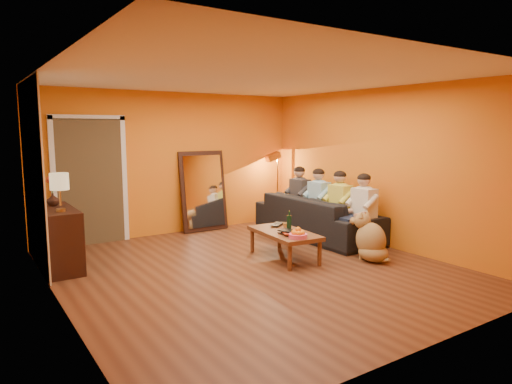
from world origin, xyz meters
TOP-DOWN VIEW (x-y plane):
  - room_shell at (0.00, 0.37)m, footprint 5.00×5.50m
  - white_accent at (-2.48, 1.75)m, footprint 0.02×1.90m
  - doorway_recess at (-1.50, 2.83)m, footprint 1.06×0.30m
  - door_jamb_left at (-2.07, 2.71)m, footprint 0.08×0.06m
  - door_jamb_right at (-0.93, 2.71)m, footprint 0.08×0.06m
  - door_header at (-1.50, 2.71)m, footprint 1.22×0.06m
  - mirror_frame at (0.55, 2.63)m, footprint 0.92×0.27m
  - mirror_glass at (0.55, 2.59)m, footprint 0.78×0.21m
  - sideboard at (-2.24, 1.55)m, footprint 0.44×1.18m
  - table_lamp at (-2.24, 1.25)m, footprint 0.24×0.24m
  - sofa at (2.00, 1.01)m, footprint 2.52×0.99m
  - coffee_table at (0.66, 0.21)m, footprint 0.73×1.27m
  - floor_lamp at (2.10, 2.35)m, footprint 0.33×0.28m
  - dog at (1.67, -0.58)m, footprint 0.53×0.69m
  - person_far_left at (2.13, 0.01)m, footprint 0.70×0.44m
  - person_mid_left at (2.13, 0.56)m, footprint 0.70×0.44m
  - person_mid_right at (2.13, 1.11)m, footprint 0.70×0.44m
  - person_far_right at (2.13, 1.66)m, footprint 0.70×0.44m
  - fruit_bowl at (0.56, -0.24)m, footprint 0.26×0.26m
  - wine_bottle at (0.71, 0.16)m, footprint 0.07×0.07m
  - tumbler at (0.78, 0.33)m, footprint 0.10×0.10m
  - laptop at (0.84, 0.56)m, footprint 0.43×0.40m
  - book_lower at (0.48, 0.01)m, footprint 0.19×0.25m
  - book_mid at (0.49, 0.02)m, footprint 0.29×0.33m
  - book_upper at (0.48, -0.00)m, footprint 0.22×0.26m
  - vase at (-2.24, 1.80)m, footprint 0.17×0.17m
  - flowers at (-2.24, 1.80)m, footprint 0.17×0.17m

SIDE VIEW (x-z plane):
  - coffee_table at x=0.66m, z-range 0.00..0.42m
  - dog at x=1.67m, z-range 0.00..0.73m
  - sofa at x=2.00m, z-range 0.00..0.74m
  - sideboard at x=-2.24m, z-range 0.00..0.85m
  - book_lower at x=0.48m, z-range 0.42..0.44m
  - laptop at x=0.84m, z-range 0.42..0.45m
  - book_mid at x=0.49m, z-range 0.44..0.46m
  - tumbler at x=0.78m, z-range 0.42..0.51m
  - book_upper at x=0.48m, z-range 0.46..0.49m
  - fruit_bowl at x=0.56m, z-range 0.42..0.58m
  - wine_bottle at x=0.71m, z-range 0.42..0.73m
  - person_far_left at x=2.13m, z-range 0.00..1.22m
  - person_mid_left at x=2.13m, z-range 0.00..1.22m
  - person_mid_right at x=2.13m, z-range 0.00..1.22m
  - person_far_right at x=2.13m, z-range 0.00..1.22m
  - floor_lamp at x=2.10m, z-range 0.00..1.44m
  - mirror_frame at x=0.55m, z-range 0.00..1.52m
  - mirror_glass at x=0.55m, z-range 0.09..1.43m
  - vase at x=-2.24m, z-range 0.85..1.03m
  - doorway_recess at x=-1.50m, z-range 0.00..2.10m
  - door_jamb_left at x=-2.07m, z-range -0.05..2.15m
  - door_jamb_right at x=-0.93m, z-range -0.05..2.15m
  - table_lamp at x=-2.24m, z-range 0.85..1.36m
  - flowers at x=-2.24m, z-range 0.97..1.42m
  - room_shell at x=0.00m, z-range 0.00..2.60m
  - white_accent at x=-2.48m, z-range 0.01..2.59m
  - door_header at x=-1.50m, z-range 2.08..2.16m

